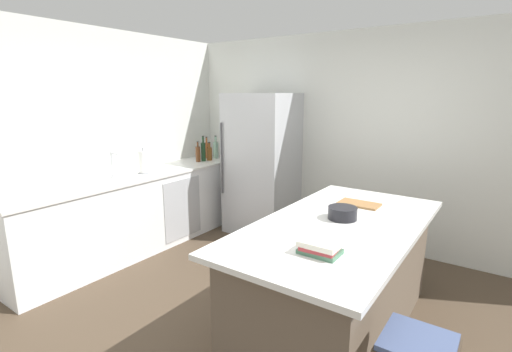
% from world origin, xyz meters
% --- Properties ---
extents(ground_plane, '(7.20, 7.20, 0.00)m').
position_xyz_m(ground_plane, '(0.00, 0.00, 0.00)').
color(ground_plane, '#4C3D2D').
extents(wall_rear, '(6.00, 0.10, 2.60)m').
position_xyz_m(wall_rear, '(0.00, 2.25, 1.30)').
color(wall_rear, silver).
rests_on(wall_rear, ground_plane).
extents(wall_left, '(0.10, 6.00, 2.60)m').
position_xyz_m(wall_left, '(-2.45, 0.00, 1.30)').
color(wall_left, silver).
rests_on(wall_left, ground_plane).
extents(counter_run_left, '(0.68, 3.16, 0.93)m').
position_xyz_m(counter_run_left, '(-2.07, 0.53, 0.46)').
color(counter_run_left, white).
rests_on(counter_run_left, ground_plane).
extents(kitchen_island, '(1.09, 2.13, 0.90)m').
position_xyz_m(kitchen_island, '(0.56, 0.37, 0.46)').
color(kitchen_island, brown).
rests_on(kitchen_island, ground_plane).
extents(refrigerator, '(0.85, 0.74, 1.87)m').
position_xyz_m(refrigerator, '(-1.17, 1.85, 0.94)').
color(refrigerator, '#B7BABF').
rests_on(refrigerator, ground_plane).
extents(sink_faucet, '(0.15, 0.05, 0.30)m').
position_xyz_m(sink_faucet, '(-2.12, 0.25, 1.09)').
color(sink_faucet, silver).
rests_on(sink_faucet, counter_run_left).
extents(paper_towel_roll, '(0.14, 0.14, 0.31)m').
position_xyz_m(paper_towel_roll, '(-2.03, 0.59, 1.06)').
color(paper_towel_roll, gray).
rests_on(paper_towel_roll, counter_run_left).
extents(hot_sauce_bottle, '(0.05, 0.05, 0.26)m').
position_xyz_m(hot_sauce_bottle, '(-1.98, 2.01, 1.03)').
color(hot_sauce_bottle, red).
rests_on(hot_sauce_bottle, counter_run_left).
extents(gin_bottle, '(0.08, 0.08, 0.33)m').
position_xyz_m(gin_bottle, '(-2.03, 1.90, 1.06)').
color(gin_bottle, '#8CB79E').
rests_on(gin_bottle, counter_run_left).
extents(vinegar_bottle, '(0.06, 0.06, 0.32)m').
position_xyz_m(vinegar_bottle, '(-2.13, 1.82, 1.05)').
color(vinegar_bottle, '#994C23').
rests_on(vinegar_bottle, counter_run_left).
extents(whiskey_bottle, '(0.08, 0.08, 0.26)m').
position_xyz_m(whiskey_bottle, '(-1.98, 1.71, 1.03)').
color(whiskey_bottle, brown).
rests_on(whiskey_bottle, counter_run_left).
extents(wine_bottle, '(0.07, 0.07, 0.36)m').
position_xyz_m(wine_bottle, '(-2.01, 1.61, 1.07)').
color(wine_bottle, '#19381E').
rests_on(wine_bottle, counter_run_left).
extents(syrup_bottle, '(0.07, 0.07, 0.29)m').
position_xyz_m(syrup_bottle, '(-2.03, 1.53, 1.04)').
color(syrup_bottle, '#5B3319').
rests_on(syrup_bottle, counter_run_left).
extents(cookbook_stack, '(0.24, 0.20, 0.08)m').
position_xyz_m(cookbook_stack, '(0.67, -0.22, 0.94)').
color(cookbook_stack, '#4C7F60').
rests_on(cookbook_stack, kitchen_island).
extents(mixing_bowl, '(0.23, 0.23, 0.10)m').
position_xyz_m(mixing_bowl, '(0.53, 0.47, 0.95)').
color(mixing_bowl, black).
rests_on(mixing_bowl, kitchen_island).
extents(cutting_board, '(0.35, 0.20, 0.02)m').
position_xyz_m(cutting_board, '(0.51, 0.91, 0.91)').
color(cutting_board, '#9E7042').
rests_on(cutting_board, kitchen_island).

